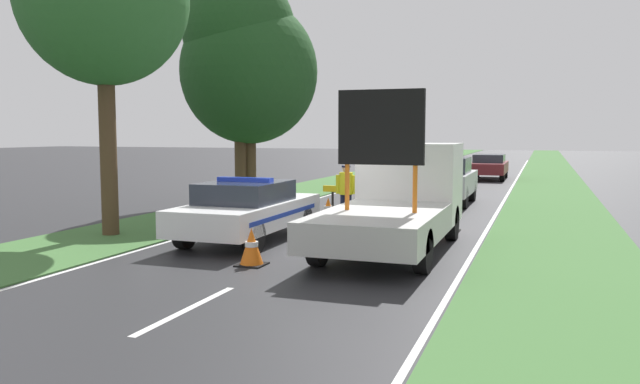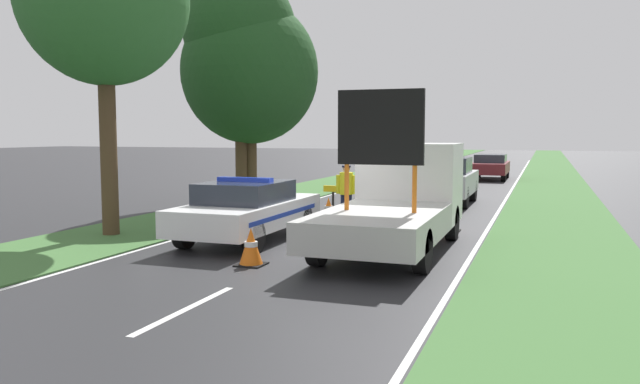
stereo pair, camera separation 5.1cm
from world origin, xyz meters
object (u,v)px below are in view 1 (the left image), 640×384
at_px(police_car, 248,210).
at_px(traffic_cone_near_police, 328,209).
at_px(queued_car_sedan_silver, 446,180).
at_px(queued_car_wagon_maroon, 489,166).
at_px(road_barrier, 371,192).
at_px(traffic_cone_centre_front, 449,217).
at_px(roadside_tree_near_right, 239,32).
at_px(pedestrian_civilian, 372,190).
at_px(work_truck, 399,198).
at_px(queued_car_sedan_black, 398,170).
at_px(traffic_cone_near_truck, 251,247).
at_px(roadside_tree_near_left, 249,72).
at_px(police_officer, 346,189).

bearing_deg(police_car, traffic_cone_near_police, 73.40).
height_order(queued_car_sedan_silver, queued_car_wagon_maroon, queued_car_sedan_silver).
relative_size(police_car, queued_car_sedan_silver, 1.13).
height_order(road_barrier, queued_car_wagon_maroon, queued_car_wagon_maroon).
bearing_deg(traffic_cone_centre_front, queued_car_wagon_maroon, 91.58).
bearing_deg(roadside_tree_near_right, pedestrian_civilian, -24.65).
xyz_separation_m(work_truck, traffic_cone_centre_front, (0.74, 2.54, -0.71)).
bearing_deg(pedestrian_civilian, queued_car_sedan_black, 122.38).
bearing_deg(traffic_cone_near_truck, pedestrian_civilian, 83.80).
xyz_separation_m(road_barrier, roadside_tree_near_right, (-5.08, 1.83, 5.06)).
height_order(traffic_cone_near_truck, roadside_tree_near_right, roadside_tree_near_right).
height_order(work_truck, roadside_tree_near_right, roadside_tree_near_right).
xyz_separation_m(road_barrier, traffic_cone_centre_front, (2.44, -1.42, -0.42)).
height_order(road_barrier, roadside_tree_near_left, roadside_tree_near_left).
relative_size(police_car, traffic_cone_near_police, 6.88).
bearing_deg(pedestrian_civilian, road_barrier, 131.42).
xyz_separation_m(queued_car_sedan_black, roadside_tree_near_left, (-3.11, -9.24, 3.78)).
relative_size(police_car, road_barrier, 1.61).
relative_size(police_car, pedestrian_civilian, 2.96).
height_order(police_officer, traffic_cone_centre_front, police_officer).
bearing_deg(queued_car_wagon_maroon, traffic_cone_centre_front, 91.58).
relative_size(road_barrier, traffic_cone_near_police, 4.27).
height_order(pedestrian_civilian, traffic_cone_centre_front, pedestrian_civilian).
bearing_deg(traffic_cone_near_truck, queued_car_sedan_black, 93.99).
relative_size(road_barrier, police_officer, 1.78).
bearing_deg(queued_car_sedan_black, queued_car_wagon_maroon, -121.83).
bearing_deg(traffic_cone_near_truck, traffic_cone_near_police, 95.34).
bearing_deg(roadside_tree_near_right, queued_car_sedan_black, 70.76).
distance_m(traffic_cone_near_police, queued_car_sedan_silver, 5.93).
xyz_separation_m(police_officer, roadside_tree_near_left, (-4.43, 3.11, 3.57)).
bearing_deg(queued_car_wagon_maroon, police_officer, 82.64).
height_order(road_barrier, queued_car_sedan_black, queued_car_sedan_black).
height_order(police_officer, traffic_cone_near_truck, police_officer).
relative_size(police_car, roadside_tree_near_left, 0.66).
height_order(pedestrian_civilian, roadside_tree_near_left, roadside_tree_near_left).
distance_m(police_car, pedestrian_civilian, 4.24).
relative_size(queued_car_sedan_silver, queued_car_wagon_maroon, 0.93).
bearing_deg(road_barrier, police_officer, -108.71).
xyz_separation_m(queued_car_wagon_maroon, roadside_tree_near_left, (-6.78, -15.15, 3.82)).
height_order(work_truck, pedestrian_civilian, work_truck).
relative_size(work_truck, traffic_cone_centre_front, 7.98).
xyz_separation_m(traffic_cone_near_police, roadside_tree_near_left, (-3.81, 2.82, 4.20)).
bearing_deg(work_truck, pedestrian_civilian, -64.19).
bearing_deg(traffic_cone_near_police, roadside_tree_near_right, 147.95).
relative_size(traffic_cone_near_police, queued_car_sedan_black, 0.17).
bearing_deg(road_barrier, work_truck, -61.70).
xyz_separation_m(queued_car_sedan_silver, roadside_tree_near_right, (-6.53, -2.83, 5.00)).
height_order(pedestrian_civilian, traffic_cone_near_truck, pedestrian_civilian).
xyz_separation_m(road_barrier, traffic_cone_near_police, (-1.05, -0.69, -0.45)).
height_order(road_barrier, queued_car_sedan_silver, queued_car_sedan_silver).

